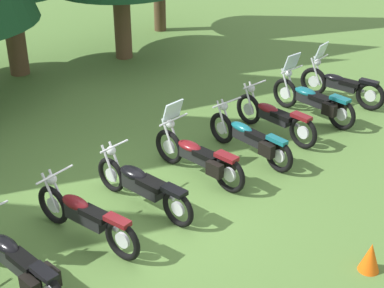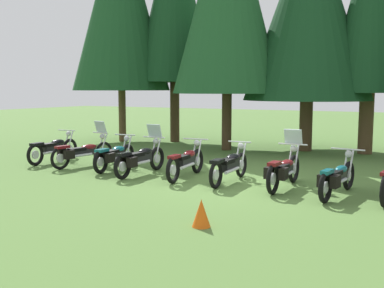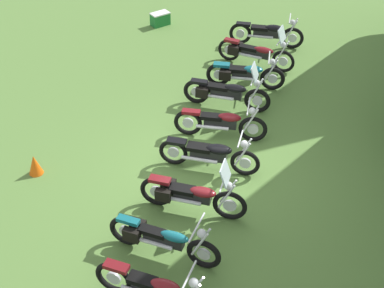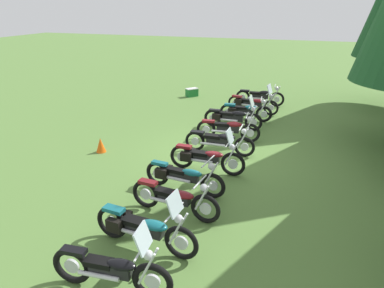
{
  "view_description": "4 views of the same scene",
  "coord_description": "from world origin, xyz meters",
  "px_view_note": "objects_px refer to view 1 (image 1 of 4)",
  "views": [
    {
      "loc": [
        -5.85,
        -6.38,
        5.79
      ],
      "look_at": [
        1.32,
        0.22,
        0.66
      ],
      "focal_mm": 55.37,
      "sensor_mm": 36.0,
      "label": 1
    },
    {
      "loc": [
        4.61,
        -10.47,
        2.35
      ],
      "look_at": [
        -0.91,
        -0.36,
        0.98
      ],
      "focal_mm": 43.37,
      "sensor_mm": 36.0,
      "label": 2
    },
    {
      "loc": [
        9.57,
        2.26,
        8.14
      ],
      "look_at": [
        0.15,
        -0.25,
        0.81
      ],
      "focal_mm": 52.93,
      "sensor_mm": 36.0,
      "label": 3
    },
    {
      "loc": [
        10.34,
        2.73,
        4.57
      ],
      "look_at": [
        0.99,
        -0.48,
        0.66
      ],
      "focal_mm": 33.51,
      "sensor_mm": 36.0,
      "label": 4
    }
  ],
  "objects_px": {
    "motorcycle_5": "(142,185)",
    "motorcycle_8": "(275,117)",
    "motorcycle_9": "(314,99)",
    "traffic_cone": "(370,257)",
    "motorcycle_10": "(341,84)",
    "motorcycle_3": "(17,261)",
    "motorcycle_6": "(199,156)",
    "motorcycle_4": "(85,216)",
    "motorcycle_7": "(251,138)"
  },
  "relations": [
    {
      "from": "motorcycle_7",
      "to": "motorcycle_8",
      "type": "xyz_separation_m",
      "value": [
        1.13,
        0.24,
        0.01
      ]
    },
    {
      "from": "motorcycle_4",
      "to": "motorcycle_7",
      "type": "xyz_separation_m",
      "value": [
        3.94,
        -0.27,
        -0.03
      ]
    },
    {
      "from": "motorcycle_10",
      "to": "motorcycle_3",
      "type": "bearing_deg",
      "value": 85.7
    },
    {
      "from": "motorcycle_6",
      "to": "motorcycle_10",
      "type": "height_order",
      "value": "same"
    },
    {
      "from": "motorcycle_3",
      "to": "motorcycle_9",
      "type": "bearing_deg",
      "value": -89.26
    },
    {
      "from": "motorcycle_6",
      "to": "motorcycle_8",
      "type": "xyz_separation_m",
      "value": [
        2.41,
        0.0,
        -0.03
      ]
    },
    {
      "from": "motorcycle_5",
      "to": "motorcycle_4",
      "type": "bearing_deg",
      "value": 89.7
    },
    {
      "from": "motorcycle_3",
      "to": "motorcycle_6",
      "type": "xyz_separation_m",
      "value": [
        4.01,
        0.16,
        0.0
      ]
    },
    {
      "from": "motorcycle_8",
      "to": "traffic_cone",
      "type": "bearing_deg",
      "value": 149.54
    },
    {
      "from": "motorcycle_3",
      "to": "motorcycle_9",
      "type": "xyz_separation_m",
      "value": [
        7.72,
        0.01,
        0.01
      ]
    },
    {
      "from": "motorcycle_3",
      "to": "motorcycle_6",
      "type": "height_order",
      "value": "motorcycle_6"
    },
    {
      "from": "motorcycle_10",
      "to": "motorcycle_6",
      "type": "bearing_deg",
      "value": 84.08
    },
    {
      "from": "motorcycle_4",
      "to": "motorcycle_10",
      "type": "height_order",
      "value": "motorcycle_10"
    },
    {
      "from": "motorcycle_4",
      "to": "traffic_cone",
      "type": "xyz_separation_m",
      "value": [
        2.37,
        -3.7,
        -0.21
      ]
    },
    {
      "from": "motorcycle_6",
      "to": "motorcycle_8",
      "type": "height_order",
      "value": "motorcycle_6"
    },
    {
      "from": "motorcycle_5",
      "to": "motorcycle_9",
      "type": "relative_size",
      "value": 1.0
    },
    {
      "from": "motorcycle_7",
      "to": "traffic_cone",
      "type": "height_order",
      "value": "motorcycle_7"
    },
    {
      "from": "motorcycle_4",
      "to": "motorcycle_9",
      "type": "relative_size",
      "value": 0.98
    },
    {
      "from": "motorcycle_3",
      "to": "motorcycle_5",
      "type": "xyz_separation_m",
      "value": [
        2.6,
        0.2,
        -0.01
      ]
    },
    {
      "from": "motorcycle_4",
      "to": "motorcycle_6",
      "type": "distance_m",
      "value": 2.66
    },
    {
      "from": "motorcycle_5",
      "to": "motorcycle_9",
      "type": "bearing_deg",
      "value": -93.34
    },
    {
      "from": "motorcycle_8",
      "to": "traffic_cone",
      "type": "xyz_separation_m",
      "value": [
        -2.7,
        -3.67,
        -0.2
      ]
    },
    {
      "from": "motorcycle_7",
      "to": "motorcycle_10",
      "type": "bearing_deg",
      "value": -81.7
    },
    {
      "from": "motorcycle_5",
      "to": "motorcycle_6",
      "type": "distance_m",
      "value": 1.41
    },
    {
      "from": "motorcycle_4",
      "to": "motorcycle_7",
      "type": "relative_size",
      "value": 1.0
    },
    {
      "from": "motorcycle_5",
      "to": "motorcycle_10",
      "type": "relative_size",
      "value": 1.05
    },
    {
      "from": "motorcycle_3",
      "to": "motorcycle_5",
      "type": "distance_m",
      "value": 2.61
    },
    {
      "from": "motorcycle_10",
      "to": "traffic_cone",
      "type": "height_order",
      "value": "motorcycle_10"
    },
    {
      "from": "motorcycle_8",
      "to": "motorcycle_9",
      "type": "distance_m",
      "value": 1.31
    },
    {
      "from": "motorcycle_6",
      "to": "motorcycle_9",
      "type": "height_order",
      "value": "motorcycle_9"
    },
    {
      "from": "motorcycle_6",
      "to": "motorcycle_5",
      "type": "bearing_deg",
      "value": 88.91
    },
    {
      "from": "motorcycle_3",
      "to": "motorcycle_6",
      "type": "distance_m",
      "value": 4.02
    },
    {
      "from": "motorcycle_3",
      "to": "motorcycle_8",
      "type": "relative_size",
      "value": 1.03
    },
    {
      "from": "motorcycle_7",
      "to": "motorcycle_8",
      "type": "height_order",
      "value": "motorcycle_8"
    },
    {
      "from": "motorcycle_5",
      "to": "motorcycle_8",
      "type": "bearing_deg",
      "value": -91.82
    },
    {
      "from": "motorcycle_8",
      "to": "motorcycle_10",
      "type": "relative_size",
      "value": 1.02
    },
    {
      "from": "traffic_cone",
      "to": "motorcycle_7",
      "type": "bearing_deg",
      "value": 65.39
    },
    {
      "from": "motorcycle_7",
      "to": "motorcycle_9",
      "type": "bearing_deg",
      "value": -81.5
    },
    {
      "from": "traffic_cone",
      "to": "motorcycle_6",
      "type": "bearing_deg",
      "value": 85.42
    },
    {
      "from": "motorcycle_9",
      "to": "motorcycle_7",
      "type": "bearing_deg",
      "value": 97.65
    },
    {
      "from": "motorcycle_8",
      "to": "motorcycle_9",
      "type": "height_order",
      "value": "motorcycle_9"
    },
    {
      "from": "motorcycle_5",
      "to": "motorcycle_8",
      "type": "relative_size",
      "value": 1.03
    },
    {
      "from": "motorcycle_9",
      "to": "motorcycle_10",
      "type": "distance_m",
      "value": 1.23
    },
    {
      "from": "motorcycle_3",
      "to": "motorcycle_4",
      "type": "relative_size",
      "value": 1.02
    },
    {
      "from": "motorcycle_9",
      "to": "motorcycle_10",
      "type": "relative_size",
      "value": 1.05
    },
    {
      "from": "motorcycle_5",
      "to": "motorcycle_8",
      "type": "height_order",
      "value": "motorcycle_8"
    },
    {
      "from": "motorcycle_7",
      "to": "motorcycle_8",
      "type": "relative_size",
      "value": 1.01
    },
    {
      "from": "motorcycle_6",
      "to": "motorcycle_10",
      "type": "distance_m",
      "value": 4.94
    },
    {
      "from": "motorcycle_3",
      "to": "motorcycle_4",
      "type": "xyz_separation_m",
      "value": [
        1.35,
        0.19,
        -0.01
      ]
    },
    {
      "from": "motorcycle_4",
      "to": "traffic_cone",
      "type": "distance_m",
      "value": 4.4
    }
  ]
}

